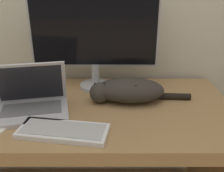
% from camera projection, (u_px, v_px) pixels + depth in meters
% --- Properties ---
extents(desk, '(1.43, 0.72, 0.71)m').
position_uv_depth(desk, '(84.00, 132.00, 1.30)').
color(desk, '#A37A4C').
rests_on(desk, ground_plane).
extents(monitor, '(0.66, 0.17, 0.54)m').
position_uv_depth(monitor, '(95.00, 32.00, 1.33)').
color(monitor, '#B2B2B7').
rests_on(monitor, desk).
extents(laptop, '(0.36, 0.29, 0.23)m').
position_uv_depth(laptop, '(32.00, 103.00, 1.18)').
color(laptop, '#B7B7BC').
rests_on(laptop, desk).
extents(external_keyboard, '(0.37, 0.20, 0.02)m').
position_uv_depth(external_keyboard, '(63.00, 131.00, 1.03)').
color(external_keyboard, white).
rests_on(external_keyboard, desk).
extents(cat, '(0.50, 0.19, 0.12)m').
position_uv_depth(cat, '(128.00, 90.00, 1.27)').
color(cat, '#332D28').
rests_on(cat, desk).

